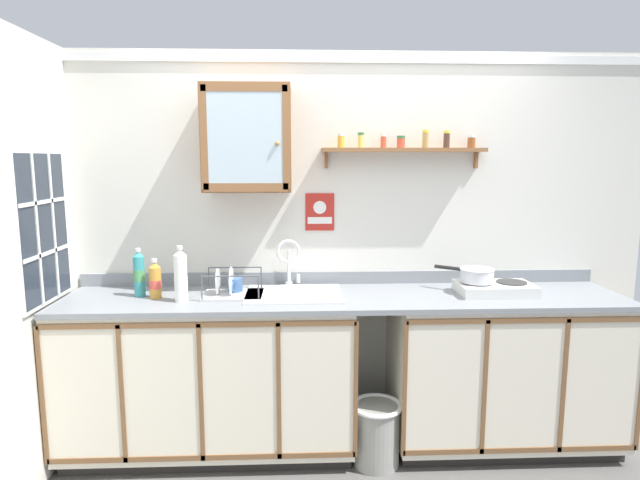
{
  "coord_description": "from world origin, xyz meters",
  "views": [
    {
      "loc": [
        -0.28,
        -2.62,
        1.75
      ],
      "look_at": [
        -0.14,
        0.51,
        1.27
      ],
      "focal_mm": 29.66,
      "sensor_mm": 36.0,
      "label": 1
    }
  ],
  "objects_px": {
    "mug": "(235,286)",
    "dish_rack": "(231,290)",
    "bottle_detergent_teal_0": "(139,274)",
    "trash_bin": "(376,432)",
    "warning_sign": "(320,212)",
    "wall_cabinet": "(248,139)",
    "sink": "(293,299)",
    "bottle_opaque_white_2": "(181,277)",
    "bottle_juice_amber_1": "(155,281)",
    "hot_plate_stove": "(495,288)",
    "saucepan": "(476,275)"
  },
  "relations": [
    {
      "from": "bottle_opaque_white_2",
      "to": "warning_sign",
      "type": "bearing_deg",
      "value": 26.29
    },
    {
      "from": "bottle_juice_amber_1",
      "to": "dish_rack",
      "type": "relative_size",
      "value": 0.67
    },
    {
      "from": "bottle_detergent_teal_0",
      "to": "wall_cabinet",
      "type": "bearing_deg",
      "value": 10.79
    },
    {
      "from": "wall_cabinet",
      "to": "saucepan",
      "type": "bearing_deg",
      "value": -5.81
    },
    {
      "from": "hot_plate_stove",
      "to": "wall_cabinet",
      "type": "relative_size",
      "value": 0.72
    },
    {
      "from": "mug",
      "to": "wall_cabinet",
      "type": "distance_m",
      "value": 0.87
    },
    {
      "from": "hot_plate_stove",
      "to": "warning_sign",
      "type": "xyz_separation_m",
      "value": [
        -1.03,
        0.31,
        0.43
      ]
    },
    {
      "from": "bottle_juice_amber_1",
      "to": "bottle_opaque_white_2",
      "type": "height_order",
      "value": "bottle_opaque_white_2"
    },
    {
      "from": "sink",
      "to": "warning_sign",
      "type": "relative_size",
      "value": 2.4
    },
    {
      "from": "saucepan",
      "to": "bottle_detergent_teal_0",
      "type": "distance_m",
      "value": 1.98
    },
    {
      "from": "bottle_opaque_white_2",
      "to": "wall_cabinet",
      "type": "bearing_deg",
      "value": 34.16
    },
    {
      "from": "saucepan",
      "to": "warning_sign",
      "type": "relative_size",
      "value": 1.36
    },
    {
      "from": "dish_rack",
      "to": "mug",
      "type": "relative_size",
      "value": 2.73
    },
    {
      "from": "hot_plate_stove",
      "to": "trash_bin",
      "type": "relative_size",
      "value": 1.19
    },
    {
      "from": "sink",
      "to": "dish_rack",
      "type": "height_order",
      "value": "sink"
    },
    {
      "from": "mug",
      "to": "sink",
      "type": "bearing_deg",
      "value": -6.5
    },
    {
      "from": "hot_plate_stove",
      "to": "bottle_opaque_white_2",
      "type": "relative_size",
      "value": 1.39
    },
    {
      "from": "hot_plate_stove",
      "to": "mug",
      "type": "xyz_separation_m",
      "value": [
        -1.55,
        0.08,
        0.01
      ]
    },
    {
      "from": "bottle_opaque_white_2",
      "to": "dish_rack",
      "type": "height_order",
      "value": "bottle_opaque_white_2"
    },
    {
      "from": "saucepan",
      "to": "warning_sign",
      "type": "xyz_separation_m",
      "value": [
        -0.92,
        0.28,
        0.35
      ]
    },
    {
      "from": "bottle_opaque_white_2",
      "to": "bottle_detergent_teal_0",
      "type": "bearing_deg",
      "value": 154.53
    },
    {
      "from": "saucepan",
      "to": "bottle_opaque_white_2",
      "type": "height_order",
      "value": "bottle_opaque_white_2"
    },
    {
      "from": "sink",
      "to": "warning_sign",
      "type": "distance_m",
      "value": 0.58
    },
    {
      "from": "mug",
      "to": "wall_cabinet",
      "type": "relative_size",
      "value": 0.2
    },
    {
      "from": "bottle_detergent_teal_0",
      "to": "trash_bin",
      "type": "distance_m",
      "value": 1.65
    },
    {
      "from": "dish_rack",
      "to": "warning_sign",
      "type": "bearing_deg",
      "value": 27.67
    },
    {
      "from": "sink",
      "to": "bottle_juice_amber_1",
      "type": "relative_size",
      "value": 2.43
    },
    {
      "from": "dish_rack",
      "to": "trash_bin",
      "type": "height_order",
      "value": "dish_rack"
    },
    {
      "from": "bottle_juice_amber_1",
      "to": "mug",
      "type": "bearing_deg",
      "value": 11.26
    },
    {
      "from": "warning_sign",
      "to": "wall_cabinet",
      "type": "bearing_deg",
      "value": -161.34
    },
    {
      "from": "sink",
      "to": "saucepan",
      "type": "xyz_separation_m",
      "value": [
        1.09,
        -0.02,
        0.14
      ]
    },
    {
      "from": "hot_plate_stove",
      "to": "dish_rack",
      "type": "bearing_deg",
      "value": 179.05
    },
    {
      "from": "sink",
      "to": "bottle_juice_amber_1",
      "type": "bearing_deg",
      "value": -176.46
    },
    {
      "from": "saucepan",
      "to": "trash_bin",
      "type": "relative_size",
      "value": 0.86
    },
    {
      "from": "bottle_opaque_white_2",
      "to": "bottle_juice_amber_1",
      "type": "bearing_deg",
      "value": 153.38
    },
    {
      "from": "bottle_detergent_teal_0",
      "to": "mug",
      "type": "bearing_deg",
      "value": 4.58
    },
    {
      "from": "bottle_opaque_white_2",
      "to": "dish_rack",
      "type": "distance_m",
      "value": 0.31
    },
    {
      "from": "bottle_juice_amber_1",
      "to": "wall_cabinet",
      "type": "xyz_separation_m",
      "value": [
        0.53,
        0.17,
        0.81
      ]
    },
    {
      "from": "bottle_opaque_white_2",
      "to": "wall_cabinet",
      "type": "relative_size",
      "value": 0.52
    },
    {
      "from": "bottle_juice_amber_1",
      "to": "wall_cabinet",
      "type": "height_order",
      "value": "wall_cabinet"
    },
    {
      "from": "bottle_detergent_teal_0",
      "to": "warning_sign",
      "type": "relative_size",
      "value": 1.22
    },
    {
      "from": "saucepan",
      "to": "dish_rack",
      "type": "bearing_deg",
      "value": 179.87
    },
    {
      "from": "hot_plate_stove",
      "to": "dish_rack",
      "type": "xyz_separation_m",
      "value": [
        -1.56,
        0.03,
        -0.0
      ]
    },
    {
      "from": "mug",
      "to": "dish_rack",
      "type": "bearing_deg",
      "value": -106.84
    },
    {
      "from": "dish_rack",
      "to": "mug",
      "type": "height_order",
      "value": "dish_rack"
    },
    {
      "from": "sink",
      "to": "mug",
      "type": "height_order",
      "value": "sink"
    },
    {
      "from": "sink",
      "to": "hot_plate_stove",
      "type": "relative_size",
      "value": 1.27
    },
    {
      "from": "sink",
      "to": "bottle_detergent_teal_0",
      "type": "relative_size",
      "value": 1.97
    },
    {
      "from": "bottle_juice_amber_1",
      "to": "warning_sign",
      "type": "relative_size",
      "value": 0.99
    },
    {
      "from": "dish_rack",
      "to": "hot_plate_stove",
      "type": "bearing_deg",
      "value": -0.95
    }
  ]
}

